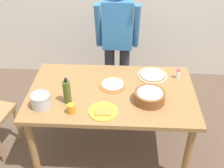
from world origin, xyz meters
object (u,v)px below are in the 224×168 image
Objects in this scene: olive_oil_bottle at (67,92)px; cup_orange at (71,109)px; person_cook at (117,40)px; salt_shaker at (178,74)px; plate_with_slice at (103,111)px; popcorn_bowl at (150,96)px; pizza_raw_on_board at (152,75)px; pizza_cooked_on_tray at (113,85)px; steel_pot at (41,101)px; dining_table at (112,99)px.

olive_oil_bottle reaches higher than cup_orange.
person_cook is 15.28× the size of salt_shaker.
salt_shaker is at bearing 38.42° from plate_with_slice.
person_cook is 5.79× the size of popcorn_bowl.
popcorn_bowl reaches higher than pizza_raw_on_board.
pizza_cooked_on_tray is 0.99× the size of popcorn_bowl.
pizza_raw_on_board is at bearing 52.11° from plate_with_slice.
person_cook is 5.87× the size of pizza_cooked_on_tray.
plate_with_slice is 0.28m from cup_orange.
cup_orange is at bearing -13.60° from steel_pot.
popcorn_bowl is 2.64× the size of salt_shaker.
salt_shaker is at bearing 22.88° from olive_oil_bottle.
pizza_cooked_on_tray is (0.01, 0.10, 0.10)m from dining_table.
popcorn_bowl reaches higher than pizza_cooked_on_tray.
pizza_raw_on_board reaches higher than dining_table.
pizza_raw_on_board is 1.10× the size of popcorn_bowl.
popcorn_bowl reaches higher than plate_with_slice.
cup_orange is at bearing -149.30° from salt_shaker.
person_cook is at bearing 66.11° from olive_oil_bottle.
cup_orange is (-0.33, -0.33, 0.13)m from dining_table.
person_cook is 1.15m from cup_orange.
olive_oil_bottle reaches higher than pizza_raw_on_board.
salt_shaker reaches higher than pizza_cooked_on_tray.
pizza_cooked_on_tray is 3.25× the size of cup_orange.
pizza_cooked_on_tray is at bearing -165.86° from salt_shaker.
person_cook is 1.03m from olive_oil_bottle.
dining_table is 6.25× the size of olive_oil_bottle.
dining_table is at bearing 24.85° from olive_oil_bottle.
olive_oil_bottle is 0.17m from cup_orange.
dining_table is at bearing -158.31° from salt_shaker.
plate_with_slice is 0.92m from salt_shaker.
steel_pot reaches higher than cup_orange.
popcorn_bowl is 0.97m from steel_pot.
plate_with_slice reaches higher than pizza_cooked_on_tray.
dining_table is 0.14m from pizza_cooked_on_tray.
dining_table is 5.80× the size of pizza_cooked_on_tray.
olive_oil_bottle is at bearing -144.85° from pizza_cooked_on_tray.
person_cook is 0.63m from pizza_raw_on_board.
salt_shaker is (0.31, 0.40, -0.01)m from popcorn_bowl.
pizza_cooked_on_tray is (-0.40, -0.19, -0.00)m from pizza_raw_on_board.
person_cook is at bearing 129.40° from pizza_raw_on_board.
salt_shaker reaches higher than cup_orange.
popcorn_bowl is at bearing 15.72° from cup_orange.
cup_orange is (-0.68, -0.19, -0.02)m from popcorn_bowl.
dining_table is at bearing -91.83° from person_cook.
cup_orange is (0.06, -0.15, -0.07)m from olive_oil_bottle.
plate_with_slice reaches higher than pizza_raw_on_board.
olive_oil_bottle reaches higher than salt_shaker.
pizza_cooked_on_tray is at bearing 146.02° from popcorn_bowl.
plate_with_slice is 1.02× the size of olive_oil_bottle.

